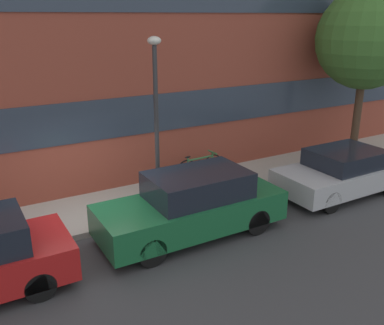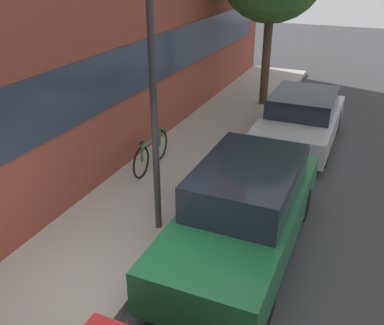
{
  "view_description": "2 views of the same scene",
  "coord_description": "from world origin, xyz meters",
  "px_view_note": "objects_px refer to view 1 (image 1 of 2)",
  "views": [
    {
      "loc": [
        -2.55,
        -8.79,
        4.86
      ],
      "look_at": [
        2.67,
        0.23,
        1.27
      ],
      "focal_mm": 40.0,
      "sensor_mm": 36.0,
      "label": 1
    },
    {
      "loc": [
        -3.69,
        -2.59,
        4.44
      ],
      "look_at": [
        2.48,
        0.09,
        1.15
      ],
      "focal_mm": 40.0,
      "sensor_mm": 36.0,
      "label": 2
    }
  ],
  "objects_px": {
    "street_tree": "(367,39)",
    "lamp_post": "(156,106)",
    "parked_car_green": "(193,205)",
    "bicycle": "(200,167)",
    "parked_car_silver": "(342,172)"
  },
  "relations": [
    {
      "from": "street_tree",
      "to": "lamp_post",
      "type": "relative_size",
      "value": 1.31
    },
    {
      "from": "parked_car_green",
      "to": "bicycle",
      "type": "bearing_deg",
      "value": -124.03
    },
    {
      "from": "parked_car_green",
      "to": "parked_car_silver",
      "type": "bearing_deg",
      "value": -180.0
    },
    {
      "from": "parked_car_silver",
      "to": "bicycle",
      "type": "xyz_separation_m",
      "value": [
        -3.1,
        2.67,
        -0.1
      ]
    },
    {
      "from": "street_tree",
      "to": "parked_car_silver",
      "type": "bearing_deg",
      "value": -145.98
    },
    {
      "from": "parked_car_silver",
      "to": "lamp_post",
      "type": "distance_m",
      "value": 5.71
    },
    {
      "from": "lamp_post",
      "to": "street_tree",
      "type": "bearing_deg",
      "value": 0.93
    },
    {
      "from": "parked_car_green",
      "to": "parked_car_silver",
      "type": "height_order",
      "value": "parked_car_green"
    },
    {
      "from": "lamp_post",
      "to": "parked_car_silver",
      "type": "bearing_deg",
      "value": -16.17
    },
    {
      "from": "bicycle",
      "to": "street_tree",
      "type": "distance_m",
      "value": 6.64
    },
    {
      "from": "bicycle",
      "to": "lamp_post",
      "type": "relative_size",
      "value": 0.39
    },
    {
      "from": "parked_car_green",
      "to": "lamp_post",
      "type": "relative_size",
      "value": 1.02
    },
    {
      "from": "parked_car_green",
      "to": "lamp_post",
      "type": "height_order",
      "value": "lamp_post"
    },
    {
      "from": "bicycle",
      "to": "parked_car_silver",
      "type": "bearing_deg",
      "value": -43.07
    },
    {
      "from": "parked_car_green",
      "to": "parked_car_silver",
      "type": "xyz_separation_m",
      "value": [
        4.9,
        0.0,
        -0.1
      ]
    }
  ]
}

